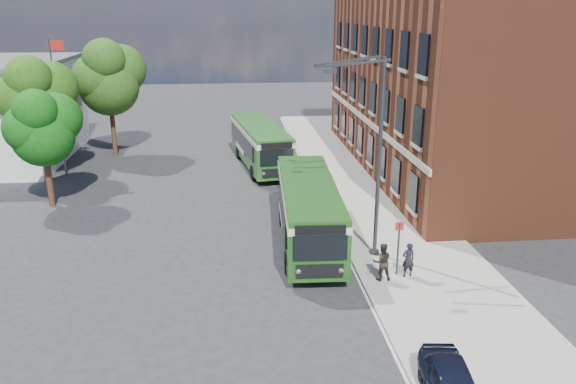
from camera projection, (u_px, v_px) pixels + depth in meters
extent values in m
plane|color=#242527|center=(259.00, 243.00, 27.25)|extent=(120.00, 120.00, 0.00)
cube|color=gray|center=(363.00, 187.00, 35.47)|extent=(6.00, 48.00, 0.15)
cube|color=beige|center=(315.00, 190.00, 35.19)|extent=(0.12, 48.00, 0.01)
cube|color=brown|center=(454.00, 83.00, 38.06)|extent=(12.00, 26.00, 12.00)
cube|color=beige|center=(365.00, 120.00, 38.23)|extent=(0.12, 26.00, 0.35)
cube|color=silver|center=(2.00, 113.00, 41.40)|extent=(9.00, 13.00, 7.00)
cylinder|color=#313335|center=(58.00, 110.00, 36.90)|extent=(0.10, 0.10, 9.00)
cube|color=#A81713|center=(57.00, 45.00, 35.65)|extent=(0.90, 0.02, 0.60)
cylinder|color=#313335|center=(374.00, 253.00, 25.83)|extent=(0.44, 0.44, 0.30)
cylinder|color=#313335|center=(379.00, 162.00, 24.46)|extent=(0.18, 0.18, 9.00)
cube|color=#313335|center=(358.00, 63.00, 22.42)|extent=(2.58, 0.46, 0.37)
cube|color=#313335|center=(352.00, 60.00, 23.55)|extent=(2.58, 0.46, 0.37)
cube|color=#313335|center=(330.00, 71.00, 21.92)|extent=(0.55, 0.22, 0.16)
cube|color=#313335|center=(321.00, 66.00, 23.96)|extent=(0.55, 0.22, 0.16)
cylinder|color=#313335|center=(398.00, 251.00, 23.44)|extent=(0.08, 0.08, 2.50)
cube|color=red|center=(400.00, 226.00, 23.09)|extent=(0.35, 0.04, 0.35)
cube|color=#1E4C17|center=(308.00, 208.00, 26.92)|extent=(2.98, 10.30, 2.45)
cube|color=#1E4C17|center=(308.00, 232.00, 27.32)|extent=(3.03, 10.34, 0.14)
cube|color=black|center=(282.00, 203.00, 27.10)|extent=(0.48, 8.39, 1.10)
cube|color=black|center=(334.00, 203.00, 27.23)|extent=(0.48, 8.39, 1.10)
cube|color=beige|center=(309.00, 191.00, 26.66)|extent=(3.05, 10.36, 0.32)
cube|color=#1E4C17|center=(309.00, 184.00, 26.54)|extent=(2.88, 10.19, 0.12)
cube|color=black|center=(320.00, 248.00, 22.00)|extent=(2.15, 0.18, 1.05)
cube|color=black|center=(321.00, 230.00, 21.76)|extent=(2.00, 0.18, 0.38)
cube|color=black|center=(320.00, 271.00, 22.31)|extent=(1.90, 0.17, 0.55)
sphere|color=silver|center=(298.00, 271.00, 22.28)|extent=(0.26, 0.26, 0.26)
sphere|color=silver|center=(341.00, 270.00, 22.37)|extent=(0.26, 0.26, 0.26)
cube|color=black|center=(300.00, 173.00, 31.70)|extent=(2.00, 0.18, 0.90)
cube|color=white|center=(281.00, 213.00, 27.99)|extent=(0.19, 3.20, 0.45)
cylinder|color=black|center=(288.00, 262.00, 24.13)|extent=(0.33, 1.01, 1.00)
cylinder|color=black|center=(342.00, 261.00, 24.26)|extent=(0.33, 1.01, 1.00)
cylinder|color=black|center=(282.00, 216.00, 29.43)|extent=(0.33, 1.01, 1.00)
cylinder|color=black|center=(326.00, 215.00, 29.55)|extent=(0.33, 1.01, 1.00)
cube|color=#255E1F|center=(260.00, 142.00, 39.98)|extent=(4.01, 10.53, 2.45)
cube|color=#255E1F|center=(260.00, 159.00, 40.39)|extent=(4.06, 10.57, 0.14)
cube|color=black|center=(242.00, 140.00, 39.92)|extent=(1.35, 8.39, 1.10)
cube|color=black|center=(276.00, 138.00, 40.52)|extent=(1.35, 8.39, 1.10)
cube|color=beige|center=(260.00, 130.00, 39.72)|extent=(4.08, 10.60, 0.32)
cube|color=#255E1F|center=(260.00, 125.00, 39.61)|extent=(3.90, 10.41, 0.12)
cube|color=black|center=(277.00, 157.00, 35.18)|extent=(2.14, 0.40, 1.05)
cube|color=black|center=(277.00, 146.00, 34.94)|extent=(1.99, 0.38, 0.38)
cube|color=black|center=(277.00, 173.00, 35.49)|extent=(1.89, 0.36, 0.55)
sphere|color=silver|center=(264.00, 174.00, 35.30)|extent=(0.26, 0.26, 0.26)
sphere|color=silver|center=(290.00, 172.00, 35.71)|extent=(0.26, 0.26, 0.26)
cube|color=black|center=(247.00, 125.00, 44.66)|extent=(1.99, 0.38, 0.90)
cube|color=white|center=(240.00, 148.00, 40.79)|extent=(0.52, 3.17, 0.45)
cylinder|color=black|center=(253.00, 173.00, 37.04)|extent=(0.43, 1.03, 1.00)
cylinder|color=black|center=(288.00, 170.00, 37.60)|extent=(0.43, 1.03, 1.00)
cylinder|color=black|center=(239.00, 152.00, 42.25)|extent=(0.43, 1.03, 1.00)
cylinder|color=black|center=(269.00, 150.00, 42.81)|extent=(0.43, 1.03, 1.00)
imported|color=black|center=(408.00, 260.00, 23.40)|extent=(0.59, 0.42, 1.51)
imported|color=black|center=(382.00, 262.00, 23.08)|extent=(0.80, 0.62, 1.62)
cylinder|color=#331E12|center=(49.00, 181.00, 32.04)|extent=(0.36, 0.36, 2.91)
sphere|color=#0F480E|center=(43.00, 136.00, 31.21)|extent=(3.44, 3.44, 3.44)
sphere|color=#0F480E|center=(56.00, 119.00, 31.50)|extent=(2.91, 2.91, 2.91)
sphere|color=#0F480E|center=(28.00, 129.00, 30.55)|extent=(2.64, 2.64, 2.64)
sphere|color=#0F480E|center=(35.00, 111.00, 30.11)|extent=(2.38, 2.38, 2.38)
cylinder|color=#331E12|center=(44.00, 154.00, 36.81)|extent=(0.36, 0.36, 3.48)
sphere|color=#234B11|center=(37.00, 106.00, 35.82)|extent=(4.12, 4.12, 4.12)
sphere|color=#234B11|center=(50.00, 88.00, 36.17)|extent=(3.48, 3.48, 3.48)
sphere|color=#234B11|center=(21.00, 97.00, 35.02)|extent=(3.17, 3.17, 3.17)
sphere|color=#234B11|center=(29.00, 79.00, 34.50)|extent=(2.85, 2.85, 2.85)
cylinder|color=#331E12|center=(114.00, 131.00, 42.98)|extent=(0.36, 0.36, 3.77)
sphere|color=#254714|center=(109.00, 86.00, 41.90)|extent=(4.45, 4.45, 4.45)
sphere|color=#254714|center=(121.00, 70.00, 42.28)|extent=(3.77, 3.77, 3.77)
sphere|color=#254714|center=(96.00, 78.00, 41.04)|extent=(3.43, 3.43, 3.43)
sphere|color=#254714|center=(104.00, 60.00, 40.47)|extent=(3.08, 3.08, 3.08)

